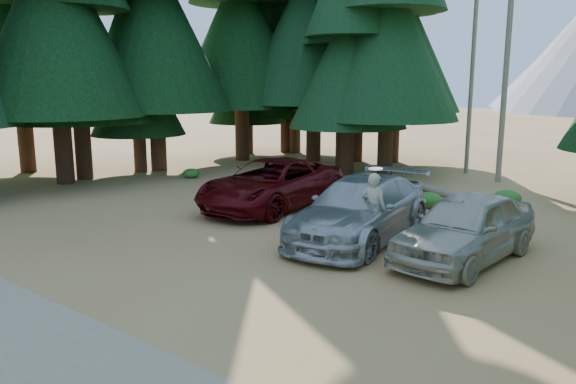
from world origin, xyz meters
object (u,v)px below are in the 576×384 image
object	(u,v)px
silver_minivan_right	(466,227)
log_left	(416,203)
red_pickup	(272,184)
silver_minivan_center	(360,209)
log_mid	(440,192)
frisbee_player	(373,208)

from	to	relation	value
silver_minivan_right	log_left	world-z (taller)	silver_minivan_right
red_pickup	silver_minivan_center	world-z (taller)	silver_minivan_center
red_pickup	silver_minivan_right	distance (m)	7.63
log_left	log_mid	distance (m)	2.32
silver_minivan_center	red_pickup	bearing A→B (deg)	154.22
red_pickup	frisbee_player	bearing A→B (deg)	-27.99
frisbee_player	log_mid	xyz separation A→B (m)	(-1.48, 7.82, -0.97)
silver_minivan_right	log_left	bearing A→B (deg)	131.57
red_pickup	log_mid	world-z (taller)	red_pickup
frisbee_player	log_left	world-z (taller)	frisbee_player
silver_minivan_right	log_mid	distance (m)	8.06
silver_minivan_right	frisbee_player	bearing A→B (deg)	-157.83
silver_minivan_center	log_mid	bearing A→B (deg)	88.78
silver_minivan_right	frisbee_player	size ratio (longest dim) A/B	2.46
silver_minivan_right	log_left	size ratio (longest dim) A/B	1.34
red_pickup	log_mid	size ratio (longest dim) A/B	1.67
log_left	log_mid	xyz separation A→B (m)	(-0.10, 2.32, 0.02)
red_pickup	frisbee_player	xyz separation A→B (m)	(5.28, -2.24, 0.28)
red_pickup	log_mid	distance (m)	6.78
red_pickup	log_left	size ratio (longest dim) A/B	1.67
log_mid	red_pickup	bearing A→B (deg)	-95.37
red_pickup	log_left	xyz separation A→B (m)	(3.89, 3.26, -0.71)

